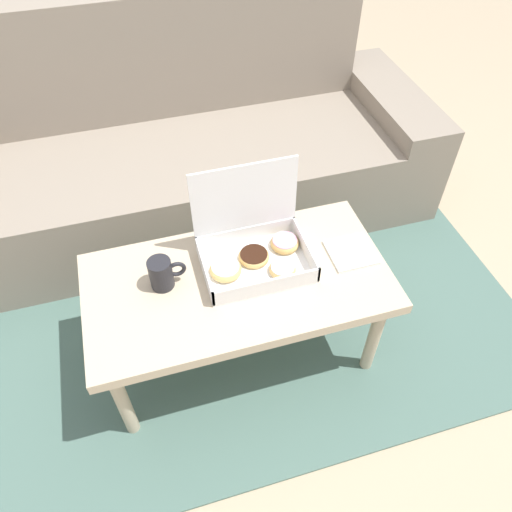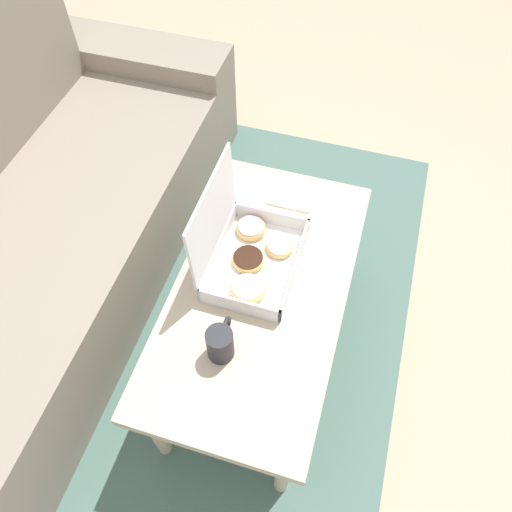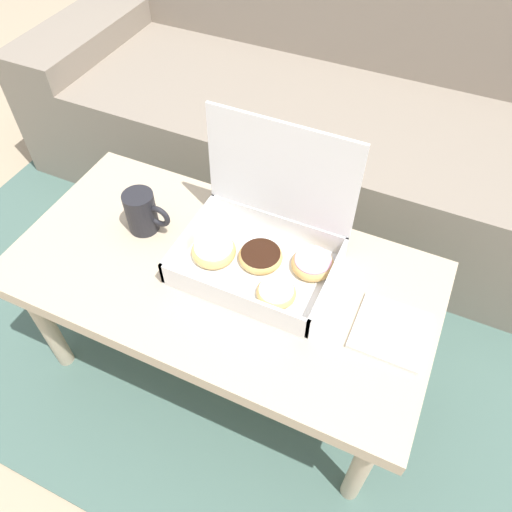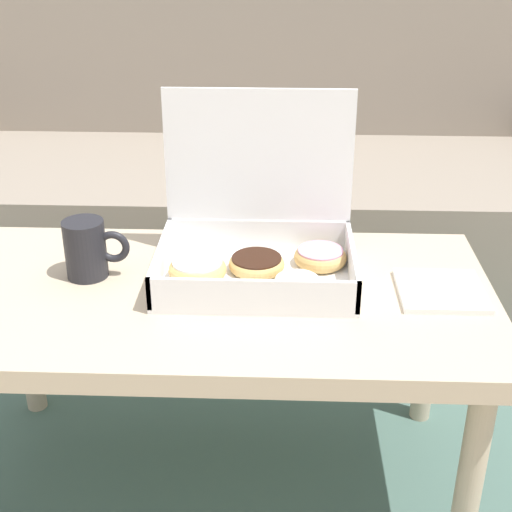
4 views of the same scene
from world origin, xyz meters
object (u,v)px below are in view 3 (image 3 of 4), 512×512
object	(u,v)px
coffee_table	(222,284)
pastry_box	(263,246)
couch	(339,114)
coffee_mug	(142,212)

from	to	relation	value
coffee_table	pastry_box	distance (m)	0.15
couch	coffee_mug	size ratio (longest dim) A/B	18.55
couch	coffee_table	size ratio (longest dim) A/B	2.22
coffee_mug	coffee_table	bearing A→B (deg)	-11.17
pastry_box	coffee_table	bearing A→B (deg)	-139.07
couch	coffee_mug	xyz separation A→B (m)	(-0.23, -0.86, 0.18)
pastry_box	coffee_mug	xyz separation A→B (m)	(-0.31, -0.02, -0.00)
coffee_table	pastry_box	xyz separation A→B (m)	(0.08, 0.07, 0.10)
couch	coffee_mug	bearing A→B (deg)	-105.04
pastry_box	coffee_mug	size ratio (longest dim) A/B	2.96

